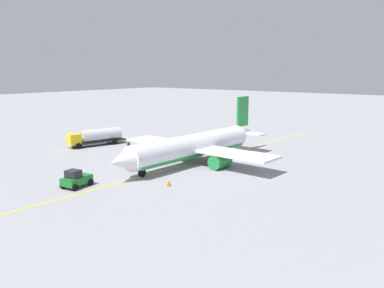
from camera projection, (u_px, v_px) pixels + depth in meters
The scene contains 7 objects.
ground_plane at pixel (192, 163), 59.83m from camera, with size 400.00×400.00×0.00m, color #939399.
airplane at pixel (194, 146), 59.75m from camera, with size 32.14×26.89×9.50m.
fuel_tanker at pixel (96, 136), 73.78m from camera, with size 11.29×5.00×3.15m.
pushback_tug at pixel (76, 179), 47.40m from camera, with size 3.89×2.85×2.20m.
refueling_worker at pixel (128, 142), 72.66m from camera, with size 0.58×0.45×1.71m.
safety_cone_nose at pixel (169, 183), 47.96m from camera, with size 0.63×0.63×0.70m, color #F2590F.
taxi_line_marking at pixel (192, 163), 59.83m from camera, with size 85.68×0.30×0.01m, color yellow.
Camera 1 is at (45.80, 36.02, 13.92)m, focal length 36.62 mm.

